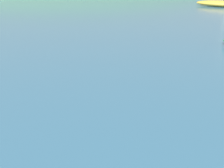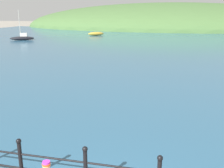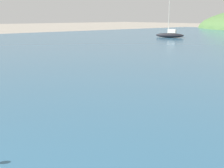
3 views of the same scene
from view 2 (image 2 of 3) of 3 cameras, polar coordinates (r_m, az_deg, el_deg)
The scene contains 4 objects.
water at distance 35.49m, azimuth 11.14°, elevation 8.88°, with size 80.00×60.00×0.10m, color #2D5B7A.
far_hillside at distance 71.35m, azimuth 12.30°, elevation 11.98°, with size 76.70×42.19×12.38m.
boat_mid_harbor at distance 44.58m, azimuth -3.52°, elevation 10.88°, with size 2.72×2.23×0.58m.
boat_far_right at distance 39.16m, azimuth -18.96°, elevation 9.51°, with size 3.34×2.07×4.12m.
Camera 2 is at (1.18, -3.26, 3.99)m, focal length 42.00 mm.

